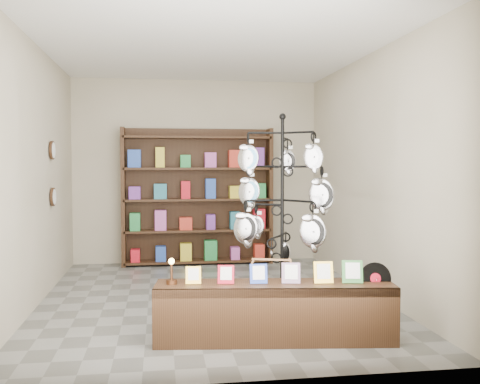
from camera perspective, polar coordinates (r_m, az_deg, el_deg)
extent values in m
plane|color=slate|center=(6.59, -3.07, -11.27)|extent=(5.00, 5.00, 0.00)
plane|color=#BAAD95|center=(8.87, -4.63, 2.20)|extent=(4.00, 0.00, 4.00)
plane|color=#BAAD95|center=(3.90, 0.38, 1.20)|extent=(4.00, 0.00, 4.00)
plane|color=#BAAD95|center=(6.51, -20.93, 1.72)|extent=(0.00, 5.00, 5.00)
plane|color=#BAAD95|center=(6.87, 13.76, 1.89)|extent=(0.00, 5.00, 5.00)
plane|color=white|center=(6.53, -3.14, 15.17)|extent=(5.00, 5.00, 0.00)
cylinder|color=black|center=(5.81, 4.48, -13.07)|extent=(0.58, 0.58, 0.03)
cylinder|color=black|center=(5.61, 4.52, -2.89)|extent=(0.05, 0.05, 2.09)
sphere|color=black|center=(5.61, 4.56, 8.03)|extent=(0.07, 0.07, 0.07)
ellipsoid|color=silver|center=(5.88, 4.90, -6.45)|extent=(0.11, 0.08, 0.22)
cube|color=tan|center=(5.39, 3.38, -7.20)|extent=(0.38, 0.14, 0.04)
cube|color=black|center=(5.02, 3.71, -12.67)|extent=(2.21, 0.71, 0.53)
cube|color=gold|center=(4.93, -5.00, -8.83)|extent=(0.14, 0.07, 0.16)
cube|color=red|center=(4.92, -1.51, -8.79)|extent=(0.15, 0.07, 0.17)
cube|color=#263FA5|center=(4.93, 1.99, -8.71)|extent=(0.16, 0.07, 0.18)
cube|color=#E54C33|center=(4.95, 5.46, -8.60)|extent=(0.17, 0.08, 0.19)
cube|color=gold|center=(4.99, 8.88, -8.47)|extent=(0.18, 0.08, 0.20)
cube|color=#337233|center=(5.05, 11.89, -8.32)|extent=(0.19, 0.08, 0.21)
cylinder|color=black|center=(5.16, 14.24, -8.92)|extent=(0.30, 0.10, 0.29)
cylinder|color=red|center=(5.16, 14.26, -8.93)|extent=(0.10, 0.04, 0.10)
cylinder|color=#4A2815|center=(4.96, -7.31, -9.47)|extent=(0.10, 0.10, 0.04)
cylinder|color=#4A2815|center=(4.94, -7.32, -8.47)|extent=(0.02, 0.02, 0.14)
sphere|color=#FFBF59|center=(4.92, -7.33, -7.34)|extent=(0.06, 0.06, 0.06)
cube|color=black|center=(8.83, -4.60, -0.40)|extent=(2.40, 0.04, 2.20)
cube|color=black|center=(8.67, -12.33, -0.53)|extent=(0.06, 0.36, 2.20)
cube|color=black|center=(8.83, 3.14, -0.40)|extent=(0.06, 0.36, 2.20)
cube|color=black|center=(8.80, -4.50, -7.31)|extent=(2.36, 0.36, 0.04)
cube|color=black|center=(8.72, -4.51, -4.08)|extent=(2.36, 0.36, 0.03)
cube|color=black|center=(8.67, -4.52, -0.80)|extent=(2.36, 0.36, 0.04)
cube|color=black|center=(8.65, -4.54, 2.51)|extent=(2.36, 0.36, 0.04)
cube|color=black|center=(8.66, -4.55, 5.82)|extent=(2.36, 0.36, 0.04)
cylinder|color=black|center=(7.28, -19.39, 4.22)|extent=(0.03, 0.24, 0.24)
cylinder|color=black|center=(7.29, -19.31, -0.49)|extent=(0.03, 0.24, 0.24)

